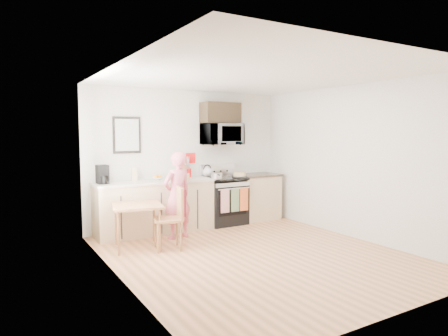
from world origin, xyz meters
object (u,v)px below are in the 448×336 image
cake (240,175)px  person (177,195)px  range (224,202)px  microwave (222,134)px  dining_table (137,209)px  chair (176,209)px

cake → person: bearing=-165.5°
range → person: bearing=-157.0°
microwave → person: microwave is taller
person → cake: size_ratio=4.98×
microwave → dining_table: (-2.02, -0.86, -1.15)m
range → person: person is taller
range → cake: 0.61m
chair → microwave: bearing=52.1°
microwave → person: (-1.24, -0.63, -1.02)m
dining_table → cake: cake is taller
range → person: (-1.24, -0.53, 0.30)m
person → cake: 1.57m
range → cake: (0.27, -0.14, 0.54)m
person → chair: 0.64m
person → chair: size_ratio=1.53×
dining_table → chair: 0.61m
range → cake: range is taller
dining_table → cake: (2.29, 0.62, 0.36)m
microwave → chair: 2.24m
microwave → cake: size_ratio=2.56×
person → range: bearing=-170.2°
dining_table → chair: bearing=-33.5°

